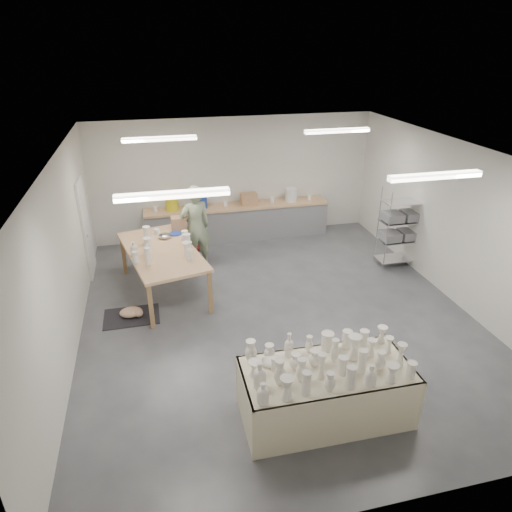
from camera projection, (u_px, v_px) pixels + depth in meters
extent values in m
plane|color=#424449|center=(277.00, 314.00, 8.52)|extent=(8.00, 8.00, 0.00)
cube|color=white|center=(280.00, 155.00, 7.23)|extent=(7.00, 8.00, 0.02)
cube|color=silver|center=(234.00, 178.00, 11.38)|extent=(7.00, 0.02, 3.00)
cube|color=silver|center=(393.00, 404.00, 4.36)|extent=(7.00, 0.02, 3.00)
cube|color=silver|center=(64.00, 262.00, 7.14)|extent=(0.02, 8.00, 3.00)
cube|color=silver|center=(457.00, 224.00, 8.60)|extent=(0.02, 8.00, 3.00)
cube|color=white|center=(86.00, 228.00, 9.62)|extent=(0.05, 0.90, 2.10)
cube|color=white|center=(173.00, 195.00, 5.56)|extent=(1.40, 0.12, 0.08)
cube|color=white|center=(435.00, 176.00, 6.31)|extent=(1.40, 0.12, 0.08)
cube|color=white|center=(160.00, 139.00, 8.63)|extent=(1.40, 0.12, 0.08)
cube|color=white|center=(337.00, 131.00, 9.38)|extent=(1.40, 0.12, 0.08)
cube|color=tan|center=(237.00, 206.00, 11.37)|extent=(4.60, 0.60, 0.06)
cube|color=slate|center=(238.00, 223.00, 11.56)|extent=(4.60, 0.55, 0.84)
cylinder|color=gold|center=(172.00, 204.00, 10.95)|extent=(0.30, 0.30, 0.34)
cylinder|color=#1D3A9F|center=(201.00, 201.00, 11.10)|extent=(0.30, 0.30, 0.34)
cylinder|color=white|center=(291.00, 195.00, 11.58)|extent=(0.30, 0.30, 0.34)
cube|color=#AB7252|center=(249.00, 199.00, 11.36)|extent=(0.40, 0.30, 0.28)
cylinder|color=white|center=(155.00, 209.00, 10.91)|extent=(0.10, 0.10, 0.14)
cylinder|color=white|center=(225.00, 203.00, 11.26)|extent=(0.10, 0.10, 0.14)
cylinder|color=white|center=(272.00, 200.00, 11.52)|extent=(0.10, 0.10, 0.14)
cylinder|color=white|center=(310.00, 197.00, 11.72)|extent=(0.10, 0.10, 0.14)
cylinder|color=silver|center=(388.00, 233.00, 9.75)|extent=(0.02, 0.02, 1.80)
cylinder|color=silver|center=(423.00, 229.00, 9.92)|extent=(0.02, 0.02, 1.80)
cylinder|color=silver|center=(378.00, 225.00, 10.13)|extent=(0.02, 0.02, 1.80)
cylinder|color=silver|center=(412.00, 222.00, 10.31)|extent=(0.02, 0.02, 1.80)
cube|color=silver|center=(396.00, 258.00, 10.35)|extent=(0.88, 0.48, 0.02)
cube|color=silver|center=(398.00, 240.00, 10.16)|extent=(0.88, 0.48, 0.02)
cube|color=silver|center=(401.00, 221.00, 9.96)|extent=(0.88, 0.48, 0.02)
cube|color=silver|center=(404.00, 201.00, 9.77)|extent=(0.88, 0.48, 0.02)
cube|color=slate|center=(390.00, 236.00, 10.06)|extent=(0.38, 0.42, 0.18)
cube|color=slate|center=(408.00, 234.00, 10.15)|extent=(0.38, 0.42, 0.18)
cube|color=slate|center=(393.00, 217.00, 9.86)|extent=(0.38, 0.42, 0.18)
cube|color=slate|center=(411.00, 215.00, 9.96)|extent=(0.38, 0.42, 0.18)
cube|color=olive|center=(325.00, 395.00, 6.10)|extent=(1.99, 0.92, 0.68)
cube|color=beige|center=(327.00, 370.00, 5.92)|extent=(2.25, 1.09, 0.03)
cube|color=beige|center=(341.00, 421.00, 5.63)|extent=(2.24, 0.06, 0.78)
cube|color=beige|center=(313.00, 368.00, 6.53)|extent=(2.24, 0.06, 0.78)
cube|color=tan|center=(161.00, 251.00, 8.91)|extent=(1.75, 2.69, 0.06)
cube|color=olive|center=(135.00, 306.00, 7.97)|extent=(0.08, 0.08, 0.87)
cube|color=olive|center=(198.00, 298.00, 8.20)|extent=(0.08, 0.08, 0.87)
cube|color=olive|center=(135.00, 251.00, 10.02)|extent=(0.08, 0.08, 0.87)
cube|color=olive|center=(185.00, 246.00, 10.25)|extent=(0.08, 0.08, 0.87)
ellipsoid|color=silver|center=(165.00, 236.00, 9.40)|extent=(0.26, 0.26, 0.12)
cylinder|color=#1D3A9F|center=(175.00, 234.00, 9.59)|extent=(0.26, 0.26, 0.03)
cylinder|color=white|center=(157.00, 232.00, 9.58)|extent=(0.11, 0.11, 0.12)
cube|color=#AB7252|center=(179.00, 223.00, 9.80)|extent=(0.32, 0.26, 0.28)
cube|color=black|center=(132.00, 316.00, 8.43)|extent=(1.00, 0.70, 0.02)
ellipsoid|color=white|center=(131.00, 312.00, 8.39)|extent=(0.49, 0.41, 0.17)
sphere|color=white|center=(139.00, 313.00, 8.33)|extent=(0.15, 0.15, 0.15)
imported|color=#92A37E|center=(195.00, 227.00, 9.91)|extent=(0.78, 0.61, 1.89)
cylinder|color=#B31925|center=(196.00, 248.00, 10.41)|extent=(0.44, 0.44, 0.04)
cylinder|color=silver|center=(202.00, 254.00, 10.54)|extent=(0.02, 0.02, 0.32)
cylinder|color=silver|center=(191.00, 253.00, 10.56)|extent=(0.02, 0.02, 0.32)
cylinder|color=silver|center=(195.00, 258.00, 10.34)|extent=(0.02, 0.02, 0.32)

